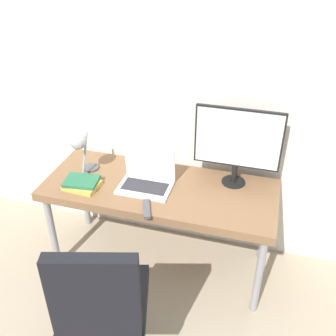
{
  "coord_description": "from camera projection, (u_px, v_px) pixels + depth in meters",
  "views": [
    {
      "loc": [
        0.67,
        -1.79,
        2.24
      ],
      "look_at": [
        0.07,
        0.29,
        0.88
      ],
      "focal_mm": 42.0,
      "sensor_mm": 36.0,
      "label": 1
    }
  ],
  "objects": [
    {
      "name": "tv_remote",
      "position": [
        146.0,
        209.0,
        2.46
      ],
      "size": [
        0.1,
        0.18,
        0.02
      ],
      "color": "#4C4C51",
      "rests_on": "desk"
    },
    {
      "name": "wall_back",
      "position": [
        175.0,
        84.0,
        2.68
      ],
      "size": [
        8.0,
        0.05,
        2.6
      ],
      "color": "silver",
      "rests_on": "ground_plane"
    },
    {
      "name": "desk_lamp",
      "position": [
        80.0,
        144.0,
        2.64
      ],
      "size": [
        0.12,
        0.25,
        0.36
      ],
      "color": "#4C4C51",
      "rests_on": "desk"
    },
    {
      "name": "ground_plane",
      "position": [
        147.0,
        291.0,
        2.8
      ],
      "size": [
        12.0,
        12.0,
        0.0
      ],
      "primitive_type": "plane",
      "color": "tan"
    },
    {
      "name": "office_chair",
      "position": [
        102.0,
        304.0,
        2.04
      ],
      "size": [
        0.57,
        0.6,
        1.01
      ],
      "color": "black",
      "rests_on": "ground_plane"
    },
    {
      "name": "laptop",
      "position": [
        147.0,
        179.0,
        2.67
      ],
      "size": [
        0.36,
        0.25,
        0.26
      ],
      "color": "silver",
      "rests_on": "desk"
    },
    {
      "name": "desk",
      "position": [
        160.0,
        194.0,
        2.72
      ],
      "size": [
        1.6,
        0.64,
        0.7
      ],
      "color": "brown",
      "rests_on": "ground_plane"
    },
    {
      "name": "monitor",
      "position": [
        238.0,
        141.0,
        2.56
      ],
      "size": [
        0.57,
        0.16,
        0.55
      ],
      "color": "black",
      "rests_on": "desk"
    },
    {
      "name": "book_stack",
      "position": [
        82.0,
        184.0,
        2.67
      ],
      "size": [
        0.25,
        0.2,
        0.05
      ],
      "color": "gold",
      "rests_on": "desk"
    }
  ]
}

